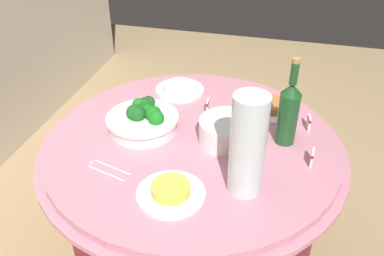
# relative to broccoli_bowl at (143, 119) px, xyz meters

# --- Properties ---
(buffet_table) EXTENTS (1.16, 1.16, 0.74)m
(buffet_table) POSITION_rel_broccoli_bowl_xyz_m (-0.02, -0.20, -0.41)
(buffet_table) COLOR maroon
(buffet_table) RESTS_ON ground_plane
(broccoli_bowl) EXTENTS (0.28, 0.28, 0.11)m
(broccoli_bowl) POSITION_rel_broccoli_bowl_xyz_m (0.00, 0.00, 0.00)
(broccoli_bowl) COLOR white
(broccoli_bowl) RESTS_ON buffet_table
(plate_stack) EXTENTS (0.21, 0.21, 0.09)m
(plate_stack) POSITION_rel_broccoli_bowl_xyz_m (0.00, -0.33, -0.00)
(plate_stack) COLOR white
(plate_stack) RESTS_ON buffet_table
(wine_bottle) EXTENTS (0.07, 0.07, 0.34)m
(wine_bottle) POSITION_rel_broccoli_bowl_xyz_m (0.06, -0.54, 0.08)
(wine_bottle) COLOR #1A4921
(wine_bottle) RESTS_ON buffet_table
(decorative_fruit_vase) EXTENTS (0.11, 0.11, 0.34)m
(decorative_fruit_vase) POSITION_rel_broccoli_bowl_xyz_m (-0.24, -0.43, 0.10)
(decorative_fruit_vase) COLOR silver
(decorative_fruit_vase) RESTS_ON buffet_table
(serving_tongs) EXTENTS (0.09, 0.17, 0.01)m
(serving_tongs) POSITION_rel_broccoli_bowl_xyz_m (-0.27, 0.03, -0.04)
(serving_tongs) COLOR silver
(serving_tongs) RESTS_ON buffet_table
(food_plate_fried_egg) EXTENTS (0.22, 0.22, 0.04)m
(food_plate_fried_egg) POSITION_rel_broccoli_bowl_xyz_m (-0.33, -0.21, -0.03)
(food_plate_fried_egg) COLOR white
(food_plate_fried_egg) RESTS_ON buffet_table
(food_plate_rice) EXTENTS (0.22, 0.22, 0.03)m
(food_plate_rice) POSITION_rel_broccoli_bowl_xyz_m (0.33, -0.05, -0.03)
(food_plate_rice) COLOR white
(food_plate_rice) RESTS_ON buffet_table
(food_plate_peanuts) EXTENTS (0.22, 0.22, 0.04)m
(food_plate_peanuts) POSITION_rel_broccoli_bowl_xyz_m (0.26, -0.46, -0.03)
(food_plate_peanuts) COLOR white
(food_plate_peanuts) RESTS_ON buffet_table
(label_placard_front) EXTENTS (0.05, 0.01, 0.05)m
(label_placard_front) POSITION_rel_broccoli_bowl_xyz_m (-0.06, -0.64, -0.01)
(label_placard_front) COLOR white
(label_placard_front) RESTS_ON buffet_table
(label_placard_mid) EXTENTS (0.05, 0.02, 0.05)m
(label_placard_mid) POSITION_rel_broccoli_bowl_xyz_m (0.16, -0.62, -0.01)
(label_placard_mid) COLOR white
(label_placard_mid) RESTS_ON buffet_table
(label_placard_rear) EXTENTS (0.05, 0.01, 0.05)m
(label_placard_rear) POSITION_rel_broccoli_bowl_xyz_m (0.19, -0.21, -0.01)
(label_placard_rear) COLOR white
(label_placard_rear) RESTS_ON buffet_table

